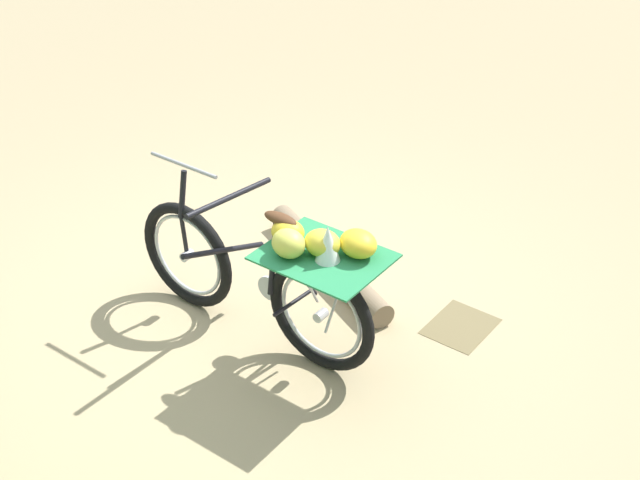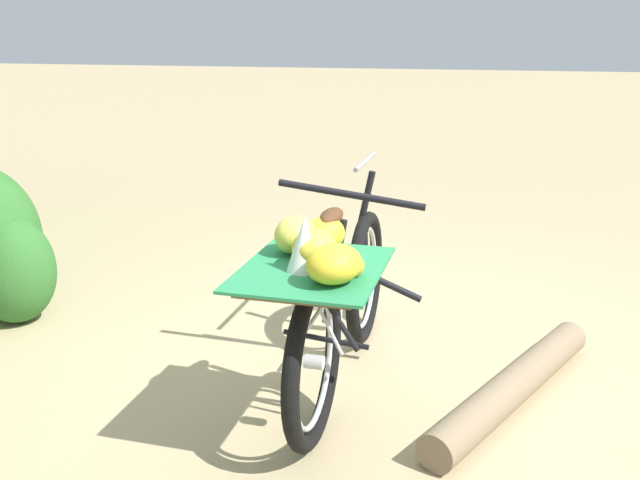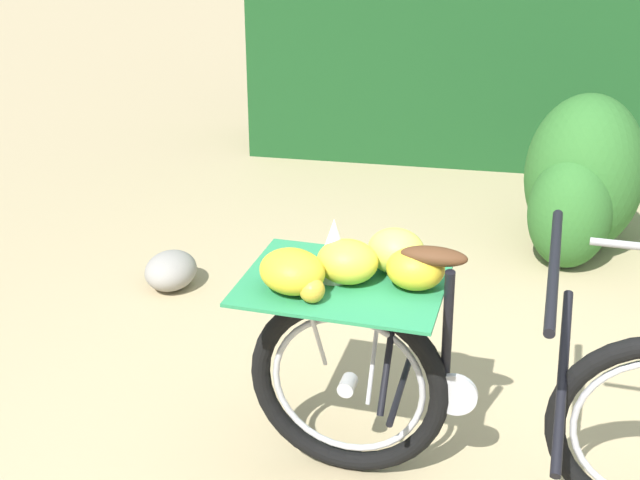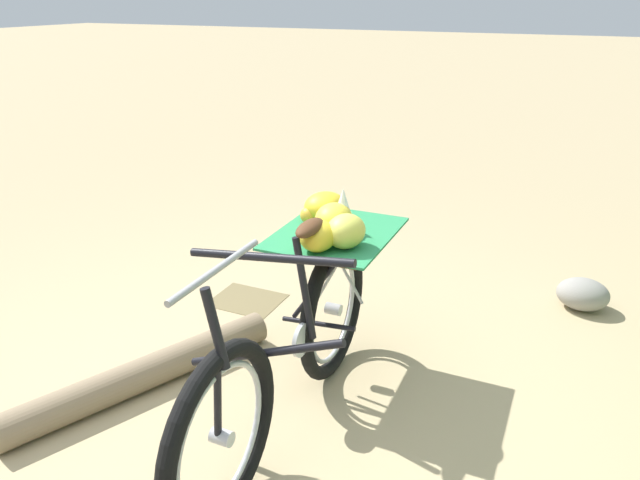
% 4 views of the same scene
% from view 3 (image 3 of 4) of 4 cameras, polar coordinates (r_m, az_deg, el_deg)
% --- Properties ---
extents(bicycle, '(0.71, 1.78, 1.03)m').
position_cam_3_polar(bicycle, '(2.90, 9.30, -8.50)').
color(bicycle, black).
rests_on(bicycle, ground_plane).
extents(shrub_cluster, '(0.97, 0.67, 0.93)m').
position_cam_3_polar(shrub_cluster, '(5.01, 17.50, 3.67)').
color(shrub_cluster, '#2D6628').
rests_on(shrub_cluster, ground_plane).
extents(path_stone, '(0.32, 0.27, 0.20)m').
position_cam_3_polar(path_stone, '(4.52, -10.15, -2.06)').
color(path_stone, gray).
rests_on(path_stone, ground_plane).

